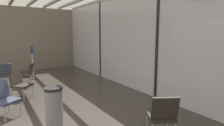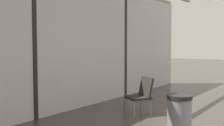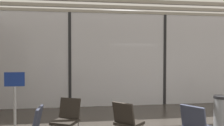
{
  "view_description": "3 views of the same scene",
  "coord_description": "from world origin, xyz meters",
  "px_view_note": "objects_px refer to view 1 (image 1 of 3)",
  "views": [
    {
      "loc": [
        4.02,
        1.0,
        1.95
      ],
      "look_at": [
        -0.86,
        4.11,
        1.06
      ],
      "focal_mm": 30.21,
      "sensor_mm": 36.0,
      "label": 1
    },
    {
      "loc": [
        -3.51,
        0.49,
        1.58
      ],
      "look_at": [
        -0.65,
        2.62,
        1.36
      ],
      "focal_mm": 42.13,
      "sensor_mm": 36.0,
      "label": 2
    },
    {
      "loc": [
        -3.14,
        -2.92,
        1.79
      ],
      "look_at": [
        -1.86,
        6.1,
        1.53
      ],
      "focal_mm": 36.2,
      "sensor_mm": 36.0,
      "label": 3
    }
  ],
  "objects_px": {
    "lounge_chair_0": "(19,82)",
    "lounge_chair_4": "(5,73)",
    "lounge_chair_1": "(3,97)",
    "parked_airplane": "(217,27)",
    "info_sign": "(33,64)",
    "lounge_chair_5": "(162,114)",
    "lounge_chair_3": "(28,74)",
    "trash_bin": "(54,107)"
  },
  "relations": [
    {
      "from": "lounge_chair_5",
      "to": "lounge_chair_4",
      "type": "bearing_deg",
      "value": -39.05
    },
    {
      "from": "lounge_chair_0",
      "to": "lounge_chair_4",
      "type": "bearing_deg",
      "value": 55.06
    },
    {
      "from": "lounge_chair_5",
      "to": "trash_bin",
      "type": "xyz_separation_m",
      "value": [
        -1.55,
        -1.56,
        -0.06
      ]
    },
    {
      "from": "lounge_chair_0",
      "to": "info_sign",
      "type": "height_order",
      "value": "info_sign"
    },
    {
      "from": "info_sign",
      "to": "trash_bin",
      "type": "bearing_deg",
      "value": -5.13
    },
    {
      "from": "lounge_chair_3",
      "to": "trash_bin",
      "type": "height_order",
      "value": "lounge_chair_3"
    },
    {
      "from": "lounge_chair_1",
      "to": "info_sign",
      "type": "bearing_deg",
      "value": 36.48
    },
    {
      "from": "lounge_chair_4",
      "to": "trash_bin",
      "type": "bearing_deg",
      "value": 100.87
    },
    {
      "from": "lounge_chair_3",
      "to": "lounge_chair_5",
      "type": "bearing_deg",
      "value": 41.73
    },
    {
      "from": "lounge_chair_5",
      "to": "lounge_chair_1",
      "type": "bearing_deg",
      "value": -17.86
    },
    {
      "from": "parked_airplane",
      "to": "lounge_chair_1",
      "type": "xyz_separation_m",
      "value": [
        0.13,
        -9.19,
        -1.77
      ]
    },
    {
      "from": "lounge_chair_1",
      "to": "trash_bin",
      "type": "xyz_separation_m",
      "value": [
        1.12,
        0.87,
        -0.06
      ]
    },
    {
      "from": "lounge_chair_0",
      "to": "lounge_chair_4",
      "type": "height_order",
      "value": "same"
    },
    {
      "from": "lounge_chair_4",
      "to": "parked_airplane",
      "type": "bearing_deg",
      "value": 163.48
    },
    {
      "from": "lounge_chair_1",
      "to": "lounge_chair_5",
      "type": "xyz_separation_m",
      "value": [
        2.67,
        2.43,
        0.0
      ]
    },
    {
      "from": "parked_airplane",
      "to": "trash_bin",
      "type": "bearing_deg",
      "value": -81.42
    },
    {
      "from": "parked_airplane",
      "to": "info_sign",
      "type": "bearing_deg",
      "value": -114.25
    },
    {
      "from": "lounge_chair_3",
      "to": "parked_airplane",
      "type": "bearing_deg",
      "value": 99.43
    },
    {
      "from": "lounge_chair_0",
      "to": "lounge_chair_4",
      "type": "relative_size",
      "value": 1.0
    },
    {
      "from": "lounge_chair_3",
      "to": "trash_bin",
      "type": "bearing_deg",
      "value": 24.72
    },
    {
      "from": "lounge_chair_1",
      "to": "lounge_chair_3",
      "type": "height_order",
      "value": "same"
    },
    {
      "from": "trash_bin",
      "to": "info_sign",
      "type": "distance_m",
      "value": 4.83
    },
    {
      "from": "trash_bin",
      "to": "info_sign",
      "type": "relative_size",
      "value": 0.6
    },
    {
      "from": "lounge_chair_4",
      "to": "trash_bin",
      "type": "xyz_separation_m",
      "value": [
        4.24,
        0.67,
        -0.06
      ]
    },
    {
      "from": "lounge_chair_0",
      "to": "lounge_chair_3",
      "type": "xyz_separation_m",
      "value": [
        -1.24,
        0.42,
        0.0
      ]
    },
    {
      "from": "parked_airplane",
      "to": "trash_bin",
      "type": "height_order",
      "value": "parked_airplane"
    },
    {
      "from": "parked_airplane",
      "to": "lounge_chair_0",
      "type": "height_order",
      "value": "parked_airplane"
    },
    {
      "from": "lounge_chair_1",
      "to": "lounge_chair_4",
      "type": "distance_m",
      "value": 3.12
    },
    {
      "from": "lounge_chair_0",
      "to": "trash_bin",
      "type": "height_order",
      "value": "lounge_chair_0"
    },
    {
      "from": "lounge_chair_3",
      "to": "info_sign",
      "type": "xyz_separation_m",
      "value": [
        -1.19,
        0.39,
        0.18
      ]
    },
    {
      "from": "lounge_chair_1",
      "to": "info_sign",
      "type": "xyz_separation_m",
      "value": [
        -3.69,
        1.3,
        0.18
      ]
    },
    {
      "from": "lounge_chair_5",
      "to": "info_sign",
      "type": "xyz_separation_m",
      "value": [
        -6.36,
        -1.13,
        0.18
      ]
    },
    {
      "from": "lounge_chair_3",
      "to": "lounge_chair_4",
      "type": "relative_size",
      "value": 1.0
    },
    {
      "from": "lounge_chair_0",
      "to": "lounge_chair_1",
      "type": "bearing_deg",
      "value": -155.17
    },
    {
      "from": "lounge_chair_3",
      "to": "trash_bin",
      "type": "relative_size",
      "value": 1.01
    },
    {
      "from": "lounge_chair_3",
      "to": "trash_bin",
      "type": "xyz_separation_m",
      "value": [
        3.62,
        -0.04,
        -0.06
      ]
    },
    {
      "from": "lounge_chair_3",
      "to": "lounge_chair_1",
      "type": "bearing_deg",
      "value": 5.29
    },
    {
      "from": "lounge_chair_0",
      "to": "lounge_chair_4",
      "type": "xyz_separation_m",
      "value": [
        -1.86,
        -0.29,
        0.0
      ]
    },
    {
      "from": "parked_airplane",
      "to": "lounge_chair_5",
      "type": "distance_m",
      "value": 7.53
    },
    {
      "from": "lounge_chair_0",
      "to": "lounge_chair_3",
      "type": "relative_size",
      "value": 1.0
    },
    {
      "from": "parked_airplane",
      "to": "lounge_chair_4",
      "type": "distance_m",
      "value": 9.64
    },
    {
      "from": "lounge_chair_1",
      "to": "lounge_chair_0",
      "type": "bearing_deg",
      "value": 34.69
    }
  ]
}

